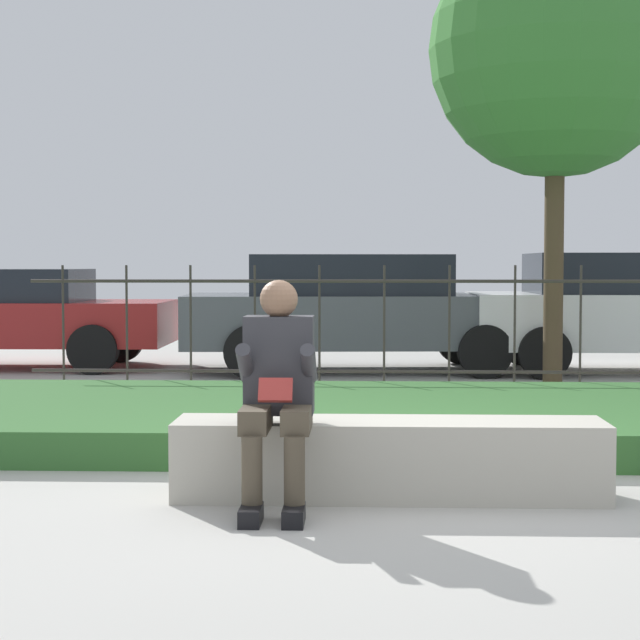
{
  "coord_description": "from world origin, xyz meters",
  "views": [
    {
      "loc": [
        -0.22,
        -6.03,
        1.33
      ],
      "look_at": [
        -0.57,
        2.85,
        0.86
      ],
      "focal_mm": 60.0,
      "sensor_mm": 36.0,
      "label": 1
    }
  ],
  "objects_px": {
    "tree_behind_fence": "(556,51)",
    "car_parked_right": "(629,310)",
    "stone_bench": "(389,463)",
    "person_seated_reader": "(278,385)",
    "car_parked_center": "(359,309)",
    "car_parked_left": "(5,314)"
  },
  "relations": [
    {
      "from": "car_parked_center",
      "to": "tree_behind_fence",
      "type": "xyz_separation_m",
      "value": [
        2.12,
        -1.54,
        2.86
      ]
    },
    {
      "from": "car_parked_center",
      "to": "car_parked_right",
      "type": "height_order",
      "value": "car_parked_right"
    },
    {
      "from": "stone_bench",
      "to": "car_parked_center",
      "type": "bearing_deg",
      "value": 91.5
    },
    {
      "from": "car_parked_right",
      "to": "tree_behind_fence",
      "type": "bearing_deg",
      "value": -128.07
    },
    {
      "from": "car_parked_center",
      "to": "car_parked_left",
      "type": "relative_size",
      "value": 1.08
    },
    {
      "from": "person_seated_reader",
      "to": "stone_bench",
      "type": "bearing_deg",
      "value": 24.6
    },
    {
      "from": "person_seated_reader",
      "to": "car_parked_left",
      "type": "xyz_separation_m",
      "value": [
        -4.13,
        7.76,
        0.01
      ]
    },
    {
      "from": "car_parked_center",
      "to": "car_parked_right",
      "type": "xyz_separation_m",
      "value": [
        3.33,
        0.01,
        0.0
      ]
    },
    {
      "from": "tree_behind_fence",
      "to": "car_parked_right",
      "type": "bearing_deg",
      "value": 52.02
    },
    {
      "from": "stone_bench",
      "to": "car_parked_left",
      "type": "xyz_separation_m",
      "value": [
        -4.74,
        7.48,
        0.49
      ]
    },
    {
      "from": "car_parked_right",
      "to": "person_seated_reader",
      "type": "bearing_deg",
      "value": -116.55
    },
    {
      "from": "person_seated_reader",
      "to": "car_parked_right",
      "type": "bearing_deg",
      "value": 63.54
    },
    {
      "from": "person_seated_reader",
      "to": "tree_behind_fence",
      "type": "xyz_separation_m",
      "value": [
        2.55,
        5.99,
        2.95
      ]
    },
    {
      "from": "stone_bench",
      "to": "car_parked_center",
      "type": "height_order",
      "value": "car_parked_center"
    },
    {
      "from": "car_parked_center",
      "to": "tree_behind_fence",
      "type": "bearing_deg",
      "value": -39.71
    },
    {
      "from": "person_seated_reader",
      "to": "car_parked_left",
      "type": "distance_m",
      "value": 8.79
    },
    {
      "from": "person_seated_reader",
      "to": "tree_behind_fence",
      "type": "bearing_deg",
      "value": 66.99
    },
    {
      "from": "car_parked_center",
      "to": "stone_bench",
      "type": "bearing_deg",
      "value": -92.26
    },
    {
      "from": "stone_bench",
      "to": "tree_behind_fence",
      "type": "distance_m",
      "value": 6.94
    },
    {
      "from": "car_parked_right",
      "to": "stone_bench",
      "type": "bearing_deg",
      "value": -113.47
    },
    {
      "from": "car_parked_left",
      "to": "tree_behind_fence",
      "type": "xyz_separation_m",
      "value": [
        6.67,
        -1.77,
        2.94
      ]
    },
    {
      "from": "car_parked_center",
      "to": "tree_behind_fence",
      "type": "relative_size",
      "value": 0.9
    }
  ]
}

